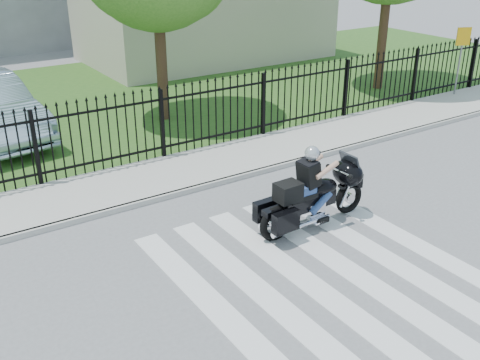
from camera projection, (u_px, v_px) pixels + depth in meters
ground at (325, 273)px, 9.35m from camera, size 120.00×120.00×0.00m
crosswalk at (325, 273)px, 9.35m from camera, size 5.00×5.50×0.01m
sidewalk at (183, 171)px, 13.14m from camera, size 40.00×2.00×0.12m
curb at (205, 186)px, 12.37m from camera, size 40.00×0.12×0.12m
grass_strip at (83, 103)px, 18.49m from camera, size 40.00×12.00×0.02m
iron_fence at (162, 126)px, 13.55m from camera, size 26.00×0.04×1.80m
building_low at (205, 17)px, 24.34m from camera, size 10.00×6.00×3.50m
motorcycle_rider at (312, 193)px, 10.57m from camera, size 2.55×0.78×1.69m
traffic_sign at (462, 47)px, 18.39m from camera, size 0.46×0.23×2.22m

